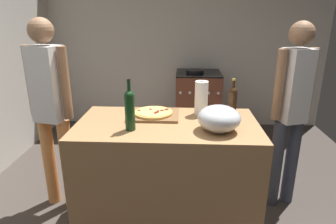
# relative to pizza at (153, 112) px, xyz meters

# --- Properties ---
(ground_plane) EXTENTS (4.40, 3.76, 0.02)m
(ground_plane) POSITION_rel_pizza_xyz_m (0.13, 0.66, -0.94)
(ground_plane) COLOR #3F3833
(kitchen_wall_rear) EXTENTS (4.40, 0.10, 2.60)m
(kitchen_wall_rear) POSITION_rel_pizza_xyz_m (0.13, 2.29, 0.37)
(kitchen_wall_rear) COLOR beige
(kitchen_wall_rear) RESTS_ON ground_plane
(counter) EXTENTS (1.36, 0.74, 0.90)m
(counter) POSITION_rel_pizza_xyz_m (0.12, -0.14, -0.48)
(counter) COLOR #9E7247
(counter) RESTS_ON ground_plane
(cutting_board) EXTENTS (0.40, 0.32, 0.02)m
(cutting_board) POSITION_rel_pizza_xyz_m (-0.00, -0.00, -0.02)
(cutting_board) COLOR brown
(cutting_board) RESTS_ON counter
(pizza) EXTENTS (0.31, 0.31, 0.03)m
(pizza) POSITION_rel_pizza_xyz_m (0.00, 0.00, 0.00)
(pizza) COLOR tan
(pizza) RESTS_ON cutting_board
(mixing_bowl) EXTENTS (0.30, 0.30, 0.18)m
(mixing_bowl) POSITION_rel_pizza_xyz_m (0.48, -0.28, 0.06)
(mixing_bowl) COLOR #B2B2B7
(mixing_bowl) RESTS_ON counter
(paper_towel_roll) EXTENTS (0.10, 0.10, 0.27)m
(paper_towel_roll) POSITION_rel_pizza_xyz_m (0.38, 0.08, 0.10)
(paper_towel_roll) COLOR white
(paper_towel_roll) RESTS_ON counter
(wine_bottle_clear) EXTENTS (0.07, 0.07, 0.32)m
(wine_bottle_clear) POSITION_rel_pizza_xyz_m (0.60, -0.07, 0.11)
(wine_bottle_clear) COLOR #331E0F
(wine_bottle_clear) RESTS_ON counter
(wine_bottle_amber) EXTENTS (0.07, 0.07, 0.36)m
(wine_bottle_amber) POSITION_rel_pizza_xyz_m (-0.13, -0.29, 0.13)
(wine_bottle_amber) COLOR #143819
(wine_bottle_amber) RESTS_ON counter
(stove) EXTENTS (0.62, 0.64, 0.94)m
(stove) POSITION_rel_pizza_xyz_m (0.45, 1.89, -0.48)
(stove) COLOR brown
(stove) RESTS_ON ground_plane
(person_in_stripes) EXTENTS (0.39, 0.25, 1.66)m
(person_in_stripes) POSITION_rel_pizza_xyz_m (-0.87, 0.09, 0.03)
(person_in_stripes) COLOR #D88C4C
(person_in_stripes) RESTS_ON ground_plane
(person_in_red) EXTENTS (0.35, 0.25, 1.63)m
(person_in_red) POSITION_rel_pizza_xyz_m (1.15, 0.20, -0.00)
(person_in_red) COLOR #383D4C
(person_in_red) RESTS_ON ground_plane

